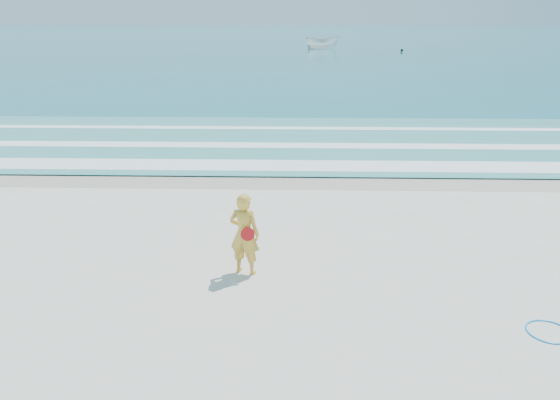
{
  "coord_description": "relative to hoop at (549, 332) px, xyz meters",
  "views": [
    {
      "loc": [
        0.96,
        -7.47,
        4.99
      ],
      "look_at": [
        0.63,
        4.0,
        1.0
      ],
      "focal_mm": 35.0,
      "sensor_mm": 36.0,
      "label": 1
    }
  ],
  "objects": [
    {
      "name": "ground",
      "position": [
        -5.15,
        -0.39,
        -0.01
      ],
      "size": [
        400.0,
        400.0,
        0.0
      ],
      "primitive_type": "plane",
      "color": "silver",
      "rests_on": "ground"
    },
    {
      "name": "foam_mid",
      "position": [
        -5.15,
        12.81,
        0.04
      ],
      "size": [
        400.0,
        0.9,
        0.01
      ],
      "primitive_type": "cube",
      "color": "white",
      "rests_on": "shallow"
    },
    {
      "name": "foam_near",
      "position": [
        -5.15,
        9.91,
        0.04
      ],
      "size": [
        400.0,
        1.4,
        0.01
      ],
      "primitive_type": "cube",
      "color": "white",
      "rests_on": "shallow"
    },
    {
      "name": "ocean",
      "position": [
        -5.15,
        104.61,
        0.01
      ],
      "size": [
        400.0,
        190.0,
        0.04
      ],
      "primitive_type": "cube",
      "color": "#19727F",
      "rests_on": "ground"
    },
    {
      "name": "wet_sand",
      "position": [
        -5.15,
        8.61,
        -0.01
      ],
      "size": [
        400.0,
        2.4,
        0.0
      ],
      "primitive_type": "cube",
      "color": "#B2A893",
      "rests_on": "ground"
    },
    {
      "name": "buoy",
      "position": [
        9.31,
        64.7,
        0.21
      ],
      "size": [
        0.36,
        0.36,
        0.36
      ],
      "primitive_type": "sphere",
      "color": "black",
      "rests_on": "ocean"
    },
    {
      "name": "woman",
      "position": [
        -5.17,
        2.02,
        0.83
      ],
      "size": [
        0.7,
        0.56,
        1.68
      ],
      "color": "gold",
      "rests_on": "ground"
    },
    {
      "name": "boat",
      "position": [
        -0.65,
        69.58,
        0.91
      ],
      "size": [
        4.76,
        2.3,
        1.77
      ],
      "primitive_type": "imported",
      "rotation": [
        0.0,
        0.0,
        1.7
      ],
      "color": "white",
      "rests_on": "ocean"
    },
    {
      "name": "foam_far",
      "position": [
        -5.15,
        16.11,
        0.04
      ],
      "size": [
        400.0,
        0.6,
        0.01
      ],
      "primitive_type": "cube",
      "color": "white",
      "rests_on": "shallow"
    },
    {
      "name": "shallow",
      "position": [
        -5.15,
        13.61,
        0.03
      ],
      "size": [
        400.0,
        10.0,
        0.01
      ],
      "primitive_type": "cube",
      "color": "#59B7AD",
      "rests_on": "ocean"
    },
    {
      "name": "hoop",
      "position": [
        0.0,
        0.0,
        0.0
      ],
      "size": [
        0.88,
        0.88,
        0.03
      ],
      "primitive_type": "torus",
      "rotation": [
        0.0,
        0.0,
        0.25
      ],
      "color": "#0E96FF",
      "rests_on": "ground"
    }
  ]
}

